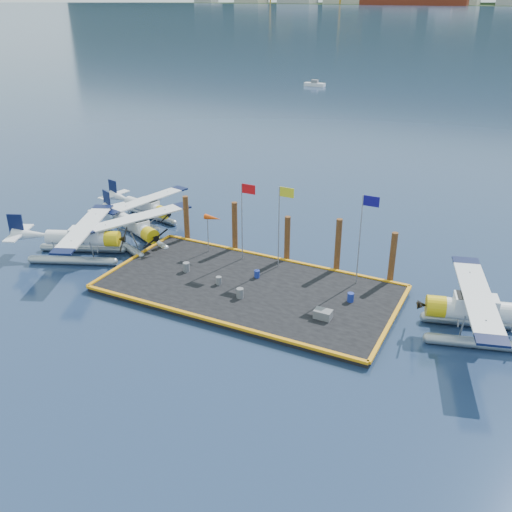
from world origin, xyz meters
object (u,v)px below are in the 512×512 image
at_px(piling_4, 392,259).
at_px(crate, 323,314).
at_px(seaplane_b, 135,228).
at_px(drum_1, 240,293).
at_px(flagpole_red, 244,210).
at_px(piling_3, 338,247).
at_px(flagpole_blue, 364,227).
at_px(seaplane_d, 482,313).
at_px(drum_4, 351,297).
at_px(flagpole_yellow, 282,215).
at_px(drum_0, 186,267).
at_px(seaplane_a, 81,240).
at_px(piling_1, 235,228).
at_px(drum_3, 219,280).
at_px(piling_2, 287,240).
at_px(drum_5, 257,274).
at_px(piling_0, 186,220).
at_px(seaplane_c, 146,208).
at_px(windsock, 213,219).

bearing_deg(piling_4, crate, -109.09).
relative_size(seaplane_b, drum_1, 13.91).
xyz_separation_m(flagpole_red, piling_3, (6.79, 1.60, -2.25)).
bearing_deg(flagpole_blue, seaplane_d, -18.09).
height_order(drum_4, flagpole_yellow, flagpole_yellow).
bearing_deg(crate, drum_0, 171.26).
bearing_deg(seaplane_a, seaplane_d, 71.39).
bearing_deg(drum_4, drum_0, -174.98).
relative_size(seaplane_a, piling_1, 2.31).
xyz_separation_m(seaplane_d, drum_1, (-14.79, -2.75, -0.92)).
height_order(drum_1, piling_4, piling_4).
xyz_separation_m(drum_1, piling_3, (4.30, 7.06, 1.41)).
distance_m(flagpole_blue, piling_3, 3.72).
distance_m(flagpole_yellow, flagpole_blue, 6.00).
height_order(drum_0, flagpole_yellow, flagpole_yellow).
relative_size(seaplane_b, piling_1, 2.23).
relative_size(drum_3, piling_4, 0.14).
xyz_separation_m(flagpole_blue, piling_2, (-6.20, 1.60, -2.79)).
bearing_deg(flagpole_blue, seaplane_b, -177.54).
distance_m(drum_1, piling_3, 8.38).
relative_size(drum_5, flagpole_red, 0.09).
relative_size(seaplane_a, drum_4, 15.95).
xyz_separation_m(drum_3, piling_0, (-6.47, 6.02, 1.32)).
bearing_deg(piling_1, flagpole_red, -43.15).
relative_size(flagpole_red, piling_3, 1.40).
relative_size(seaplane_c, drum_1, 13.12).
xyz_separation_m(seaplane_b, piling_4, (20.41, 2.40, 0.51)).
distance_m(flagpole_blue, windsock, 11.81).
bearing_deg(seaplane_d, piling_2, 57.76).
height_order(piling_0, piling_2, piling_0).
xyz_separation_m(drum_3, drum_4, (8.98, 1.76, 0.02)).
bearing_deg(crate, piling_0, 154.18).
relative_size(drum_0, piling_0, 0.17).
relative_size(piling_2, piling_4, 0.95).
height_order(seaplane_c, drum_5, seaplane_c).
bearing_deg(seaplane_d, seaplane_b, 70.27).
relative_size(seaplane_c, crate, 8.09).
bearing_deg(drum_1, seaplane_b, 158.97).
relative_size(flagpole_yellow, piling_1, 1.48).
bearing_deg(drum_0, seaplane_d, 2.88).
relative_size(seaplane_b, flagpole_yellow, 1.51).
relative_size(drum_3, piling_0, 0.14).
relative_size(drum_5, piling_0, 0.14).
xyz_separation_m(drum_1, crate, (5.87, 0.01, -0.06)).
xyz_separation_m(drum_3, piling_4, (10.53, 6.02, 1.32)).
bearing_deg(piling_0, seaplane_d, -10.39).
distance_m(drum_0, crate, 11.35).
distance_m(drum_5, flagpole_yellow, 4.55).
height_order(piling_1, piling_2, piling_1).
height_order(drum_1, windsock, windsock).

